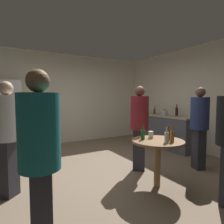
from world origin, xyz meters
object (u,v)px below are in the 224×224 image
Objects in this scene: plastic_cup_white at (151,135)px; person_in_white_shirt at (7,130)px; person_in_maroon_shirt at (139,122)px; kettle at (164,112)px; refrigerator at (6,117)px; foreground_table at (158,147)px; person_in_navy_shirt at (200,122)px; beer_bottle_green at (143,134)px; beer_bottle_on_counter at (154,111)px; beer_bottle_brown at (168,135)px; person_in_teal_shirt at (40,152)px; beer_bottle_amber at (172,136)px; beer_bottle_clear at (167,137)px; wine_bottle_on_counter at (177,111)px.

person_in_white_shirt reaches higher than plastic_cup_white.
kettle is at bearing 164.15° from person_in_maroon_shirt.
refrigerator is 3.79m from foreground_table.
refrigerator reaches higher than person_in_navy_shirt.
person_in_navy_shirt is (3.23, -0.66, -0.02)m from person_in_white_shirt.
beer_bottle_green is 0.14× the size of person_in_white_shirt.
beer_bottle_on_counter reaches higher than beer_bottle_green.
person_in_white_shirt is (-2.15, 0.90, 0.12)m from beer_bottle_brown.
kettle reaches higher than plastic_cup_white.
person_in_white_shirt is 1.00× the size of person_in_teal_shirt.
foreground_table is 0.77m from person_in_maroon_shirt.
person_in_navy_shirt is at bearing 20.76° from person_in_teal_shirt.
person_in_maroon_shirt is (0.08, 0.88, 0.12)m from beer_bottle_amber.
beer_bottle_clear is 0.14× the size of person_in_teal_shirt.
person_in_maroon_shirt is (2.16, -2.53, 0.03)m from refrigerator.
wine_bottle_on_counter is 1.35× the size of beer_bottle_green.
beer_bottle_amber is 1.00× the size of beer_bottle_brown.
beer_bottle_green is 0.38m from beer_bottle_clear.
refrigerator reaches higher than beer_bottle_green.
plastic_cup_white is (-1.87, -1.57, -0.18)m from kettle.
wine_bottle_on_counter reaches higher than kettle.
kettle is at bearing 45.58° from beer_bottle_clear.
beer_bottle_brown is at bearing -128.19° from beer_bottle_on_counter.
plastic_cup_white is 1.22m from person_in_navy_shirt.
plastic_cup_white is (0.18, 0.01, -0.03)m from beer_bottle_green.
beer_bottle_on_counter is at bearing 51.81° from beer_bottle_brown.
wine_bottle_on_counter is 0.19× the size of person_in_teal_shirt.
person_in_teal_shirt is (-1.95, -0.46, 0.13)m from beer_bottle_brown.
person_in_maroon_shirt reaches higher than person_in_navy_shirt.
plastic_cup_white is (-2.00, -1.25, -0.23)m from wine_bottle_on_counter.
kettle is 1.06× the size of beer_bottle_clear.
beer_bottle_on_counter is 1.00× the size of beer_bottle_clear.
foreground_table is (-1.92, -2.18, -0.35)m from beer_bottle_on_counter.
beer_bottle_brown is (0.04, 0.11, 0.00)m from beer_bottle_amber.
beer_bottle_amber is 0.44m from beer_bottle_green.
person_in_maroon_shirt is at bearing 75.20° from foreground_table.
refrigerator reaches higher than wine_bottle_on_counter.
beer_bottle_on_counter is at bearing 86.35° from kettle.
foreground_table is at bearing 27.56° from person_in_maroon_shirt.
beer_bottle_amber is at bearing -127.44° from beer_bottle_on_counter.
beer_bottle_brown is at bearing 39.28° from person_in_maroon_shirt.
foreground_table is at bearing -144.80° from wine_bottle_on_counter.
beer_bottle_on_counter is 2.88m from beer_bottle_brown.
refrigerator is 4.43m from person_in_navy_shirt.
refrigerator is 1.12× the size of person_in_white_shirt.
beer_bottle_green is (-0.26, 0.36, 0.00)m from beer_bottle_amber.
beer_bottle_green is (-2.18, -1.26, -0.20)m from wine_bottle_on_counter.
kettle is 0.15× the size of person_in_teal_shirt.
refrigerator is 7.83× the size of beer_bottle_on_counter.
refrigerator is 4.00m from beer_bottle_amber.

